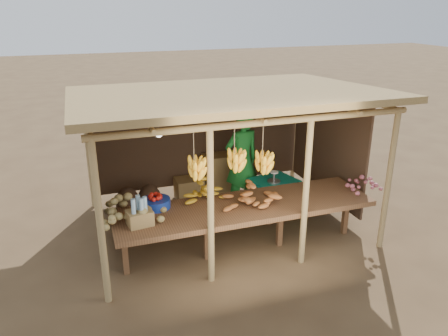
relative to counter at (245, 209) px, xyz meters
name	(u,v)px	position (x,y,z in m)	size (l,w,h in m)	color
ground	(224,224)	(0.00, 0.95, -0.74)	(60.00, 60.00, 0.00)	brown
stall_structure	(220,116)	(-0.04, 1.00, 1.19)	(4.70, 3.50, 2.43)	#A28553
counter	(245,209)	(0.00, 0.00, 0.00)	(3.90, 1.05, 0.80)	brown
potato_heap	(125,209)	(-1.74, 0.06, 0.25)	(1.11, 0.66, 0.37)	#9C8950
sweet_potato_heap	(254,193)	(0.14, 0.00, 0.24)	(0.90, 0.54, 0.35)	#B5662E
onion_heap	(360,182)	(1.90, -0.14, 0.24)	(0.73, 0.44, 0.35)	#B15662
banana_pile	(206,189)	(-0.49, 0.38, 0.23)	(0.57, 0.34, 0.35)	gold
tomato_basin	(156,202)	(-1.26, 0.33, 0.15)	(0.41, 0.41, 0.21)	navy
bottle_box	(140,214)	(-1.57, -0.12, 0.22)	(0.37, 0.31, 0.42)	olive
vendor	(242,161)	(0.51, 1.45, 0.21)	(0.69, 0.45, 1.89)	#197027
tarp_crate	(273,196)	(0.96, 1.03, -0.37)	(0.89, 0.81, 0.89)	brown
carton_stack	(208,180)	(0.08, 2.15, -0.37)	(1.10, 0.42, 0.84)	olive
burlap_sacks	(139,199)	(-1.32, 1.93, -0.48)	(0.84, 0.44, 0.59)	#4B3423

